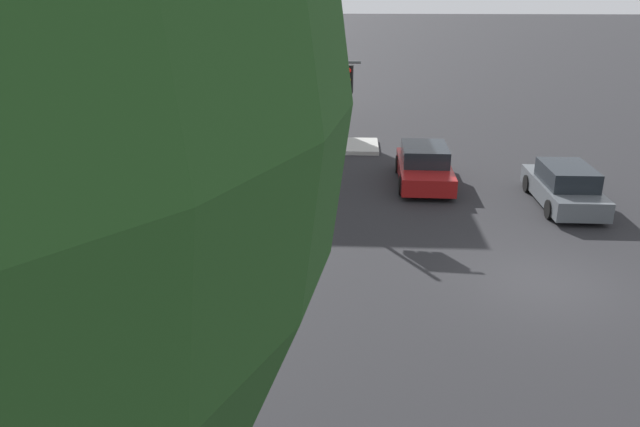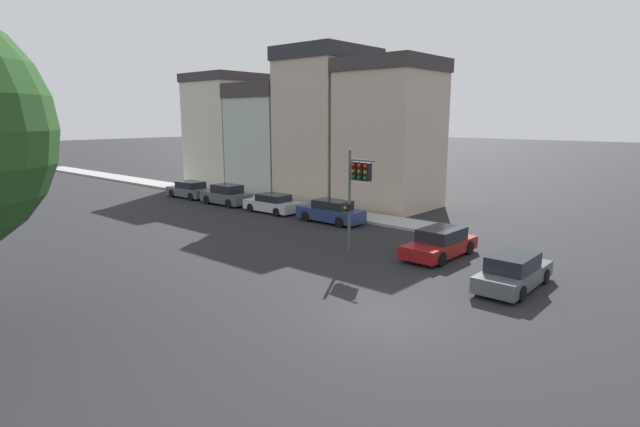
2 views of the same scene
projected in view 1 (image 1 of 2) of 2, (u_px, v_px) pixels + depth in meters
name	position (u px, v px, depth m)	size (l,w,h in m)	color
ground_plane	(543.00, 281.00, 16.04)	(300.00, 300.00, 0.00)	black
rowhouse_backdrop	(36.00, 14.00, 32.50)	(7.48, 26.35, 12.55)	#BCA893
traffic_signal	(329.00, 93.00, 20.67)	(0.54, 1.78, 5.29)	#515456
crossing_car_0	(424.00, 166.00, 23.69)	(4.66, 2.10, 1.44)	maroon
crossing_car_1	(564.00, 187.00, 21.31)	(4.51, 1.85, 1.44)	#4C5156
parked_car_0	(196.00, 144.00, 26.69)	(1.83, 4.75, 1.51)	navy
parked_car_1	(69.00, 145.00, 26.95)	(2.00, 4.43, 1.36)	#B7B7BC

